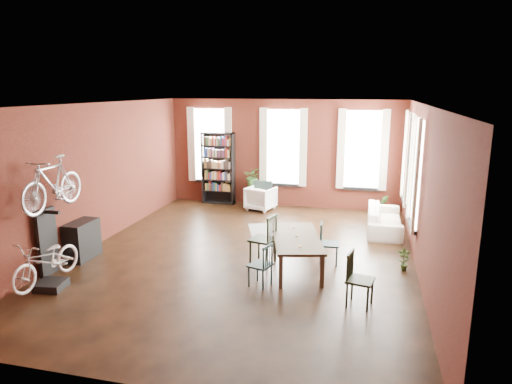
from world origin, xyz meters
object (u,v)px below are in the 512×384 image
(dining_table, at_px, (296,253))
(plant_stand, at_px, (252,196))
(dining_chair_c, at_px, (360,280))
(bike_trainer, at_px, (51,285))
(cream_sofa, at_px, (385,215))
(bookshelf, at_px, (218,168))
(bicycle_floor, at_px, (45,241))
(white_armchair, at_px, (261,197))
(dining_chair_b, at_px, (263,239))
(console_table, at_px, (82,240))
(dining_chair_d, at_px, (329,244))
(dining_chair_a, at_px, (260,265))

(dining_table, distance_m, plant_stand, 5.08)
(dining_chair_c, relative_size, bike_trainer, 1.92)
(dining_table, xyz_separation_m, cream_sofa, (1.77, 3.00, 0.08))
(bookshelf, relative_size, bicycle_floor, 1.42)
(bike_trainer, height_order, plant_stand, plant_stand)
(white_armchair, bearing_deg, plant_stand, -32.30)
(dining_chair_c, height_order, bike_trainer, dining_chair_c)
(dining_table, xyz_separation_m, bookshelf, (-3.18, 4.70, 0.77))
(dining_chair_b, relative_size, bike_trainer, 2.17)
(cream_sofa, bearing_deg, console_table, 119.33)
(bookshelf, relative_size, cream_sofa, 1.06)
(cream_sofa, height_order, bicycle_floor, bicycle_floor)
(bookshelf, xyz_separation_m, bike_trainer, (-0.93, -6.68, -1.03))
(dining_chair_b, distance_m, cream_sofa, 3.79)
(dining_chair_d, xyz_separation_m, bike_trainer, (-4.72, -2.41, -0.36))
(dining_table, height_order, white_armchair, white_armchair)
(dining_chair_b, height_order, dining_chair_d, dining_chair_b)
(bookshelf, distance_m, console_table, 5.40)
(cream_sofa, bearing_deg, white_armchair, 70.52)
(dining_chair_a, bearing_deg, dining_table, 169.98)
(bookshelf, bearing_deg, cream_sofa, -18.95)
(console_table, bearing_deg, dining_chair_d, 10.42)
(dining_chair_b, bearing_deg, dining_chair_c, 67.10)
(dining_chair_d, xyz_separation_m, bicycle_floor, (-4.73, -2.44, 0.49))
(white_armchair, bearing_deg, dining_chair_c, 134.79)
(white_armchair, bearing_deg, bike_trainer, 85.48)
(dining_chair_d, height_order, bookshelf, bookshelf)
(bookshelf, height_order, plant_stand, bookshelf)
(white_armchair, bearing_deg, dining_chair_a, 119.70)
(dining_chair_c, height_order, cream_sofa, dining_chair_c)
(dining_table, xyz_separation_m, bike_trainer, (-4.11, -1.98, -0.26))
(dining_chair_c, xyz_separation_m, bookshelf, (-4.44, 6.01, 0.65))
(dining_table, bearing_deg, dining_chair_c, -61.21)
(dining_table, distance_m, bicycle_floor, 4.63)
(white_armchair, height_order, bike_trainer, white_armchair)
(dining_chair_b, distance_m, plant_stand, 4.72)
(dining_chair_a, relative_size, bike_trainer, 1.69)
(white_armchair, bearing_deg, dining_chair_d, 138.00)
(console_table, distance_m, bicycle_floor, 1.63)
(dining_table, height_order, dining_chair_b, dining_chair_b)
(dining_chair_c, xyz_separation_m, dining_chair_d, (-0.66, 1.75, -0.03))
(dining_chair_c, bearing_deg, bicycle_floor, 109.40)
(dining_chair_d, distance_m, bicycle_floor, 5.35)
(dining_table, height_order, bookshelf, bookshelf)
(dining_chair_c, height_order, dining_chair_d, dining_chair_c)
(dining_chair_c, height_order, bicycle_floor, bicycle_floor)
(dining_table, height_order, plant_stand, dining_table)
(dining_table, xyz_separation_m, bicycle_floor, (-4.13, -2.01, 0.58))
(dining_chair_b, relative_size, cream_sofa, 0.49)
(console_table, bearing_deg, bookshelf, 76.17)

